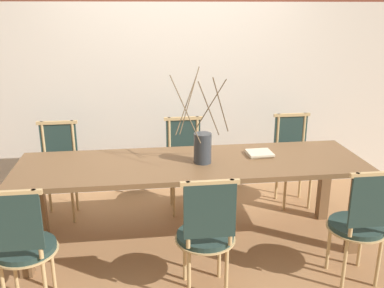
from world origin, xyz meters
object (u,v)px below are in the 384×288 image
Objects in this scene: chair_near_center at (361,222)px; book_stack at (259,153)px; vase_centerpiece at (203,146)px; dining_table at (192,173)px; chair_far_center at (293,157)px.

chair_near_center is 4.29× the size of book_stack.
chair_near_center is at bearing -55.30° from book_stack.
chair_near_center is 0.97m from book_stack.
vase_centerpiece reaches higher than chair_near_center.
vase_centerpiece is at bearing -166.98° from book_stack.
dining_table is 1.31m from chair_near_center.
chair_far_center is at bearing 34.40° from vase_centerpiece.
chair_far_center is 1.31m from vase_centerpiece.
dining_table is 3.76× the size of vase_centerpiece.
vase_centerpiece is (0.08, -0.03, 0.23)m from dining_table.
vase_centerpiece reaches higher than book_stack.
dining_table is 0.25m from vase_centerpiece.
dining_table is 3.06× the size of chair_near_center.
chair_near_center and chair_far_center have the same top height.
vase_centerpiece is at bearing 147.65° from chair_near_center.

